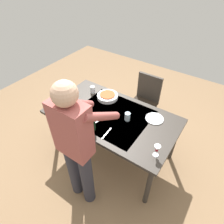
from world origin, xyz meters
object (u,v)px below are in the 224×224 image
Objects in this scene: wine_glass_left at (157,149)px; water_cup_near_right at (93,89)px; person_server at (76,144)px; serving_bowl_pasta at (108,96)px; dinner_plate_near at (155,119)px; wine_bottle at (92,122)px; water_cup_near_left at (127,117)px; chair_near at (145,99)px; dining_table at (112,119)px.

wine_glass_left reaches higher than water_cup_near_right.
person_server is 16.33× the size of water_cup_near_right.
wine_glass_left is 0.50× the size of serving_bowl_pasta.
dinner_plate_near is (-0.75, 0.03, -0.03)m from serving_bowl_pasta.
water_cup_near_left is (-0.26, -0.37, -0.06)m from wine_bottle.
water_cup_near_left is (-0.14, 0.83, 0.29)m from chair_near.
serving_bowl_pasta is (0.47, -0.23, -0.02)m from water_cup_near_left.
dinner_plate_near is at bearing -113.00° from person_server.
person_server reaches higher than dinner_plate_near.
wine_glass_left is 1.46× the size of water_cup_near_right.
wine_glass_left is 1.13m from serving_bowl_pasta.
water_cup_near_right is at bearing -16.98° from water_cup_near_left.
water_cup_near_left is 0.48× the size of dinner_plate_near.
person_server is at bearing 95.88° from dining_table.
water_cup_near_left reaches higher than dining_table.
dining_table is at bearing 8.42° from water_cup_near_left.
person_server is at bearing 35.41° from wine_glass_left.
person_server is 1.07m from serving_bowl_pasta.
dinner_plate_near is (-0.49, -0.24, 0.08)m from dining_table.
water_cup_near_right is 0.45× the size of dinner_plate_near.
wine_bottle is 2.86× the size of water_cup_near_right.
person_server is 1.08m from dinner_plate_near.
chair_near is at bearing -90.05° from person_server.
water_cup_near_left is at bearing -29.46° from wine_glass_left.
dining_table is at bearing -19.78° from wine_glass_left.
wine_glass_left is 0.57m from dinner_plate_near.
water_cup_near_right is (0.60, 0.60, 0.29)m from chair_near.
wine_glass_left is 0.61m from water_cup_near_left.
wine_bottle reaches higher than dinner_plate_near.
water_cup_near_left reaches higher than serving_bowl_pasta.
wine_bottle is (0.04, 0.34, 0.18)m from dining_table.
water_cup_near_left is 0.35m from dinner_plate_near.
chair_near is 0.73m from serving_bowl_pasta.
wine_glass_left is (-0.66, -0.47, -0.09)m from person_server.
person_server is at bearing 89.95° from chair_near.
serving_bowl_pasta is at bearing -178.06° from water_cup_near_right.
wine_bottle reaches higher than wine_glass_left.
wine_bottle is 0.77m from water_cup_near_right.
chair_near is at bearing -56.13° from dinner_plate_near.
wine_bottle is 0.46m from water_cup_near_left.
water_cup_near_right is 1.02m from dinner_plate_near.
water_cup_near_left is (-0.21, -0.03, 0.13)m from dining_table.
water_cup_near_right is at bearing -58.80° from person_server.
person_server reaches higher than water_cup_near_right.
serving_bowl_pasta is (1.00, -0.53, -0.07)m from wine_glass_left.
chair_near reaches higher than dining_table.
person_server is 15.38× the size of water_cup_near_left.
person_server is 1.17m from water_cup_near_right.
dining_table is 16.41× the size of water_cup_near_right.
water_cup_near_left is at bearing 153.61° from serving_bowl_pasta.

